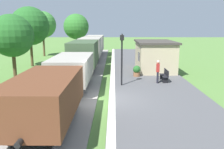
{
  "coord_description": "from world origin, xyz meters",
  "views": [
    {
      "loc": [
        0.5,
        -13.36,
        4.46
      ],
      "look_at": [
        0.37,
        2.9,
        1.11
      ],
      "focal_mm": 38.23,
      "sensor_mm": 36.0,
      "label": 1
    }
  ],
  "objects_px": {
    "lamp_post_near": "(122,50)",
    "tree_trackside_mid": "(12,36)",
    "station_hut": "(155,55)",
    "tree_trackside_far": "(30,26)",
    "bench_near_hut": "(165,75)",
    "potted_planter": "(137,71)",
    "tree_field_left": "(43,25)",
    "tree_field_distant": "(76,27)",
    "person_waiting": "(158,71)",
    "freight_train": "(85,55)"
  },
  "relations": [
    {
      "from": "freight_train",
      "to": "potted_planter",
      "type": "bearing_deg",
      "value": -40.11
    },
    {
      "from": "tree_trackside_mid",
      "to": "tree_field_left",
      "type": "relative_size",
      "value": 0.82
    },
    {
      "from": "station_hut",
      "to": "tree_trackside_mid",
      "type": "distance_m",
      "value": 12.68
    },
    {
      "from": "station_hut",
      "to": "tree_field_distant",
      "type": "relative_size",
      "value": 0.9
    },
    {
      "from": "tree_field_left",
      "to": "tree_trackside_mid",
      "type": "bearing_deg",
      "value": -81.91
    },
    {
      "from": "tree_trackside_far",
      "to": "lamp_post_near",
      "type": "bearing_deg",
      "value": -44.77
    },
    {
      "from": "person_waiting",
      "to": "potted_planter",
      "type": "relative_size",
      "value": 1.87
    },
    {
      "from": "person_waiting",
      "to": "potted_planter",
      "type": "xyz_separation_m",
      "value": [
        -1.33,
        2.36,
        -0.46
      ]
    },
    {
      "from": "station_hut",
      "to": "potted_planter",
      "type": "bearing_deg",
      "value": -123.0
    },
    {
      "from": "tree_trackside_mid",
      "to": "tree_field_left",
      "type": "xyz_separation_m",
      "value": [
        -2.31,
        16.27,
        0.9
      ]
    },
    {
      "from": "station_hut",
      "to": "potted_planter",
      "type": "distance_m",
      "value": 3.73
    },
    {
      "from": "bench_near_hut",
      "to": "tree_field_distant",
      "type": "height_order",
      "value": "tree_field_distant"
    },
    {
      "from": "lamp_post_near",
      "to": "tree_trackside_mid",
      "type": "bearing_deg",
      "value": 165.52
    },
    {
      "from": "potted_planter",
      "to": "tree_trackside_far",
      "type": "xyz_separation_m",
      "value": [
        -11.05,
        6.54,
        3.67
      ]
    },
    {
      "from": "bench_near_hut",
      "to": "tree_field_distant",
      "type": "bearing_deg",
      "value": 113.92
    },
    {
      "from": "person_waiting",
      "to": "tree_trackside_mid",
      "type": "bearing_deg",
      "value": 4.45
    },
    {
      "from": "lamp_post_near",
      "to": "tree_field_distant",
      "type": "height_order",
      "value": "tree_field_distant"
    },
    {
      "from": "tree_trackside_mid",
      "to": "freight_train",
      "type": "bearing_deg",
      "value": 43.91
    },
    {
      "from": "station_hut",
      "to": "bench_near_hut",
      "type": "height_order",
      "value": "station_hut"
    },
    {
      "from": "station_hut",
      "to": "potted_planter",
      "type": "relative_size",
      "value": 6.33
    },
    {
      "from": "bench_near_hut",
      "to": "tree_field_distant",
      "type": "xyz_separation_m",
      "value": [
        -10.32,
        23.26,
        3.56
      ]
    },
    {
      "from": "potted_planter",
      "to": "tree_trackside_mid",
      "type": "xyz_separation_m",
      "value": [
        -9.94,
        -0.85,
        2.94
      ]
    },
    {
      "from": "freight_train",
      "to": "tree_trackside_far",
      "type": "distance_m",
      "value": 7.26
    },
    {
      "from": "lamp_post_near",
      "to": "tree_field_left",
      "type": "distance_m",
      "value": 21.52
    },
    {
      "from": "station_hut",
      "to": "tree_field_left",
      "type": "distance_m",
      "value": 19.08
    },
    {
      "from": "potted_planter",
      "to": "tree_field_distant",
      "type": "height_order",
      "value": "tree_field_distant"
    },
    {
      "from": "station_hut",
      "to": "tree_trackside_far",
      "type": "distance_m",
      "value": 13.76
    },
    {
      "from": "person_waiting",
      "to": "lamp_post_near",
      "type": "relative_size",
      "value": 0.46
    },
    {
      "from": "freight_train",
      "to": "tree_trackside_far",
      "type": "height_order",
      "value": "tree_trackside_far"
    },
    {
      "from": "tree_field_left",
      "to": "station_hut",
      "type": "bearing_deg",
      "value": -41.06
    },
    {
      "from": "freight_train",
      "to": "potted_planter",
      "type": "relative_size",
      "value": 35.59
    },
    {
      "from": "tree_trackside_far",
      "to": "tree_field_distant",
      "type": "bearing_deg",
      "value": 79.72
    },
    {
      "from": "person_waiting",
      "to": "potted_planter",
      "type": "height_order",
      "value": "person_waiting"
    },
    {
      "from": "lamp_post_near",
      "to": "freight_train",
      "type": "bearing_deg",
      "value": 115.89
    },
    {
      "from": "station_hut",
      "to": "tree_trackside_far",
      "type": "bearing_deg",
      "value": 164.92
    },
    {
      "from": "person_waiting",
      "to": "tree_field_distant",
      "type": "xyz_separation_m",
      "value": [
        -9.67,
        23.84,
        3.1
      ]
    },
    {
      "from": "freight_train",
      "to": "tree_field_distant",
      "type": "height_order",
      "value": "tree_field_distant"
    },
    {
      "from": "bench_near_hut",
      "to": "tree_trackside_mid",
      "type": "distance_m",
      "value": 12.31
    },
    {
      "from": "potted_planter",
      "to": "tree_trackside_mid",
      "type": "bearing_deg",
      "value": -175.12
    },
    {
      "from": "tree_field_left",
      "to": "freight_train",
      "type": "bearing_deg",
      "value": -56.84
    },
    {
      "from": "tree_field_distant",
      "to": "tree_trackside_far",
      "type": "bearing_deg",
      "value": -100.28
    },
    {
      "from": "freight_train",
      "to": "person_waiting",
      "type": "relative_size",
      "value": 19.06
    },
    {
      "from": "station_hut",
      "to": "person_waiting",
      "type": "xyz_separation_m",
      "value": [
        -0.64,
        -5.4,
        -0.47
      ]
    },
    {
      "from": "station_hut",
      "to": "lamp_post_near",
      "type": "bearing_deg",
      "value": -118.73
    },
    {
      "from": "lamp_post_near",
      "to": "tree_field_left",
      "type": "height_order",
      "value": "tree_field_left"
    },
    {
      "from": "tree_field_left",
      "to": "lamp_post_near",
      "type": "bearing_deg",
      "value": -59.52
    },
    {
      "from": "lamp_post_near",
      "to": "tree_trackside_far",
      "type": "distance_m",
      "value": 13.72
    },
    {
      "from": "bench_near_hut",
      "to": "person_waiting",
      "type": "xyz_separation_m",
      "value": [
        -0.65,
        -0.58,
        0.46
      ]
    },
    {
      "from": "freight_train",
      "to": "tree_trackside_mid",
      "type": "bearing_deg",
      "value": -136.09
    },
    {
      "from": "lamp_post_near",
      "to": "bench_near_hut",
      "type": "bearing_deg",
      "value": 20.83
    }
  ]
}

